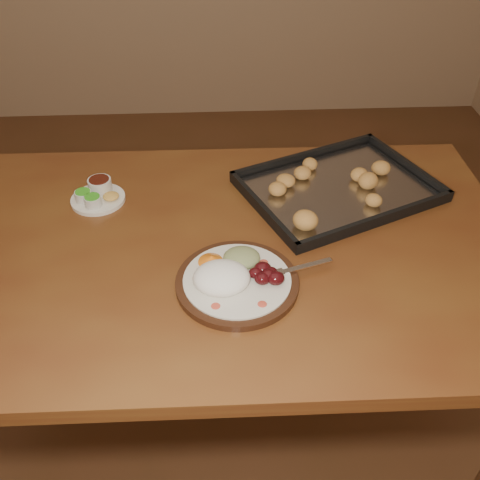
{
  "coord_description": "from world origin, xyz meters",
  "views": [
    {
      "loc": [
        0.29,
        -1.24,
        1.58
      ],
      "look_at": [
        0.34,
        -0.26,
        0.77
      ],
      "focal_mm": 40.0,
      "sensor_mm": 36.0,
      "label": 1
    }
  ],
  "objects": [
    {
      "name": "dinner_plate",
      "position": [
        0.32,
        -0.39,
        0.77
      ],
      "size": [
        0.35,
        0.27,
        0.06
      ],
      "rotation": [
        0.0,
        0.0,
        0.16
      ],
      "color": "black",
      "rests_on": "dining_table"
    },
    {
      "name": "baking_tray",
      "position": [
        0.62,
        -0.04,
        0.76
      ],
      "size": [
        0.59,
        0.52,
        0.05
      ],
      "rotation": [
        0.0,
        0.0,
        0.42
      ],
      "color": "black",
      "rests_on": "dining_table"
    },
    {
      "name": "condiment_saucer",
      "position": [
        -0.03,
        -0.05,
        0.77
      ],
      "size": [
        0.14,
        0.14,
        0.05
      ],
      "rotation": [
        0.0,
        0.0,
        -0.4
      ],
      "color": "silver",
      "rests_on": "dining_table"
    },
    {
      "name": "dining_table",
      "position": [
        0.27,
        -0.24,
        0.65
      ],
      "size": [
        1.51,
        0.91,
        0.75
      ],
      "rotation": [
        0.0,
        0.0,
        -0.01
      ],
      "color": "brown",
      "rests_on": "ground"
    },
    {
      "name": "ground",
      "position": [
        0.0,
        0.0,
        0.0
      ],
      "size": [
        4.0,
        4.0,
        0.0
      ],
      "primitive_type": "plane",
      "color": "brown",
      "rests_on": "ground"
    }
  ]
}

